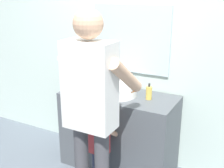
% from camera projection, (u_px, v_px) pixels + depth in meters
% --- Properties ---
extents(back_wall, '(4.40, 0.10, 2.70)m').
position_uv_depth(back_wall, '(133.00, 40.00, 3.08)').
color(back_wall, silver).
rests_on(back_wall, ground).
extents(vanity_cabinet, '(1.19, 0.54, 0.84)m').
position_uv_depth(vanity_cabinet, '(119.00, 131.00, 3.10)').
color(vanity_cabinet, '#4C5156').
rests_on(vanity_cabinet, ground).
extents(sink_basin, '(0.38, 0.38, 0.11)m').
position_uv_depth(sink_basin, '(118.00, 90.00, 2.93)').
color(sink_basin, white).
rests_on(sink_basin, vanity_cabinet).
extents(faucet, '(0.18, 0.14, 0.18)m').
position_uv_depth(faucet, '(128.00, 82.00, 3.12)').
color(faucet, '#B7BABF').
rests_on(faucet, vanity_cabinet).
extents(toothbrush_cup, '(0.07, 0.07, 0.21)m').
position_uv_depth(toothbrush_cup, '(87.00, 84.00, 3.14)').
color(toothbrush_cup, '#D86666').
rests_on(toothbrush_cup, vanity_cabinet).
extents(soap_bottle, '(0.06, 0.06, 0.16)m').
position_uv_depth(soap_bottle, '(149.00, 93.00, 2.82)').
color(soap_bottle, gold).
rests_on(soap_bottle, vanity_cabinet).
extents(child_toddler, '(0.25, 0.26, 0.83)m').
position_uv_depth(child_toddler, '(99.00, 141.00, 2.74)').
color(child_toddler, '#2D334C').
rests_on(child_toddler, ground).
extents(adult_parent, '(0.54, 0.57, 1.74)m').
position_uv_depth(adult_parent, '(91.00, 98.00, 2.28)').
color(adult_parent, '#47474C').
rests_on(adult_parent, ground).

